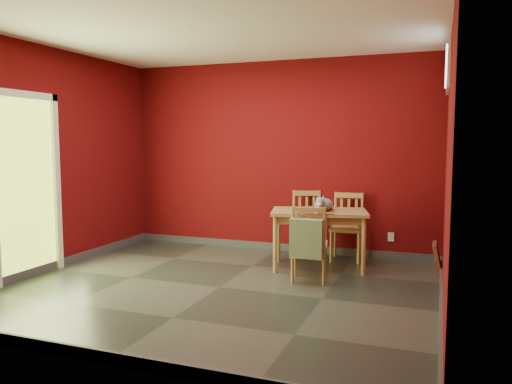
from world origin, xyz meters
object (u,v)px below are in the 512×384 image
(chair_far_left, at_px, (308,223))
(picture_frame, at_px, (437,258))
(dining_table, at_px, (319,218))
(chair_near, at_px, (309,243))
(cat, at_px, (324,202))
(tote_bag, at_px, (307,239))
(chair_far_right, at_px, (347,226))

(chair_far_left, height_order, picture_frame, chair_far_left)
(dining_table, relative_size, chair_far_left, 1.44)
(chair_near, bearing_deg, cat, 87.03)
(dining_table, distance_m, chair_far_left, 0.71)
(chair_far_left, xyz_separation_m, tote_bag, (0.36, -1.45, 0.07))
(chair_far_right, xyz_separation_m, picture_frame, (1.13, -0.31, -0.27))
(dining_table, bearing_deg, cat, -23.97)
(cat, bearing_deg, chair_far_right, 59.56)
(picture_frame, bearing_deg, dining_table, -169.96)
(dining_table, xyz_separation_m, cat, (0.07, -0.03, 0.20))
(chair_far_left, relative_size, cat, 2.05)
(dining_table, xyz_separation_m, chair_near, (0.03, -0.62, -0.19))
(dining_table, relative_size, chair_near, 1.50)
(chair_far_left, bearing_deg, chair_far_right, -5.63)
(chair_far_right, relative_size, cat, 2.04)
(chair_far_right, height_order, picture_frame, chair_far_right)
(chair_far_left, xyz_separation_m, cat, (0.37, -0.64, 0.38))
(chair_far_left, height_order, chair_near, chair_far_left)
(dining_table, relative_size, tote_bag, 2.60)
(tote_bag, xyz_separation_m, picture_frame, (1.32, 1.08, -0.34))
(chair_far_left, height_order, cat, cat)
(chair_far_left, distance_m, picture_frame, 1.75)
(chair_near, distance_m, cat, 0.71)
(cat, bearing_deg, tote_bag, -103.22)
(dining_table, height_order, chair_near, chair_near)
(tote_bag, bearing_deg, chair_far_right, 82.14)
(chair_far_left, xyz_separation_m, chair_far_right, (0.55, -0.05, -0.00))
(chair_far_right, relative_size, chair_near, 1.04)
(tote_bag, bearing_deg, picture_frame, 39.13)
(chair_near, xyz_separation_m, cat, (0.03, 0.60, 0.39))
(chair_far_right, relative_size, picture_frame, 2.42)
(chair_far_right, relative_size, tote_bag, 1.80)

